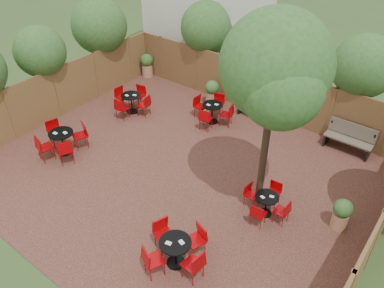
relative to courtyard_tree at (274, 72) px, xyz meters
The scene contains 11 objects.
ground 5.03m from the courtyard_tree, 169.85° to the right, with size 80.00×80.00×0.00m, color #354F23.
courtyard_paving 5.02m from the courtyard_tree, 169.85° to the right, with size 12.00×10.00×0.02m, color #3A1A17.
fence_back 6.16m from the courtyard_tree, 120.87° to the left, with size 12.00×0.08×2.00m, color brown.
fence_left 9.29m from the courtyard_tree, behind, with size 0.08×10.00×2.00m, color brown.
fence_right 4.63m from the courtyard_tree, ahead, with size 0.08×10.00×2.00m, color brown.
overhang_foliage 4.51m from the courtyard_tree, 148.19° to the left, with size 15.74×10.52×2.65m.
courtyard_tree is the anchor object (origin of this frame).
park_bench_left 6.06m from the courtyard_tree, 120.10° to the left, with size 1.51×0.64×0.91m.
park_bench_right 5.67m from the courtyard_tree, 73.60° to the left, with size 1.63×0.53×1.01m.
bistro_tables 5.30m from the courtyard_tree, behind, with size 8.54×7.65×0.95m.
planters 6.16m from the courtyard_tree, 136.71° to the left, with size 11.21×4.33×1.17m.
Camera 1 is at (6.35, -7.52, 8.27)m, focal length 36.71 mm.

